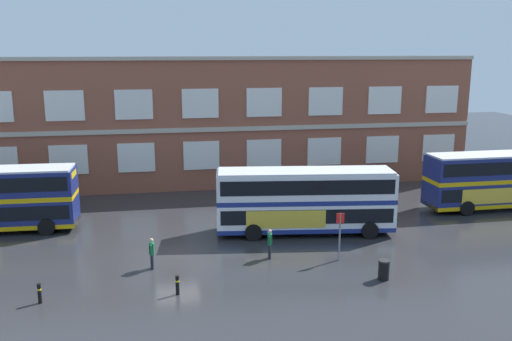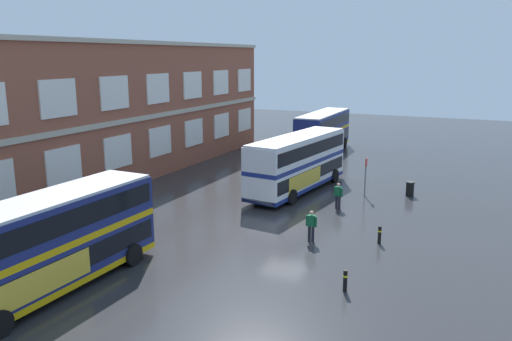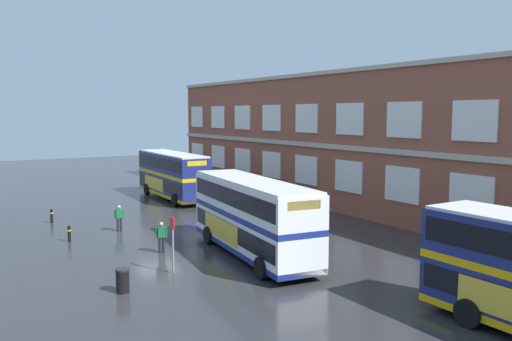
{
  "view_description": "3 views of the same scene",
  "coord_description": "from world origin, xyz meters",
  "px_view_note": "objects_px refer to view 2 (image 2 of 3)",
  "views": [
    {
      "loc": [
        -0.63,
        -29.89,
        11.43
      ],
      "look_at": [
        5.2,
        3.38,
        3.91
      ],
      "focal_mm": 38.63,
      "sensor_mm": 36.0,
      "label": 1
    },
    {
      "loc": [
        -25.91,
        -10.14,
        9.7
      ],
      "look_at": [
        3.17,
        3.31,
        2.45
      ],
      "focal_mm": 35.78,
      "sensor_mm": 36.0,
      "label": 2
    },
    {
      "loc": [
        31.51,
        -11.92,
        7.57
      ],
      "look_at": [
        3.92,
        5.1,
        4.02
      ],
      "focal_mm": 36.8,
      "sensor_mm": 36.0,
      "label": 3
    }
  ],
  "objects_px": {
    "waiting_passenger": "(338,195)",
    "double_decker_middle": "(298,162)",
    "double_decker_near": "(45,244)",
    "station_litter_bin": "(410,189)",
    "bus_stand_flag": "(366,173)",
    "safety_bollard_west": "(380,235)",
    "second_passenger": "(311,225)",
    "safety_bollard_east": "(345,280)",
    "double_decker_far": "(323,132)"
  },
  "relations": [
    {
      "from": "waiting_passenger",
      "to": "double_decker_middle",
      "type": "bearing_deg",
      "value": 52.2
    },
    {
      "from": "double_decker_near",
      "to": "station_litter_bin",
      "type": "xyz_separation_m",
      "value": [
        21.88,
        -11.41,
        -1.63
      ]
    },
    {
      "from": "double_decker_middle",
      "to": "station_litter_bin",
      "type": "relative_size",
      "value": 10.9
    },
    {
      "from": "waiting_passenger",
      "to": "bus_stand_flag",
      "type": "distance_m",
      "value": 3.89
    },
    {
      "from": "safety_bollard_west",
      "to": "double_decker_middle",
      "type": "bearing_deg",
      "value": 42.87
    },
    {
      "from": "waiting_passenger",
      "to": "station_litter_bin",
      "type": "distance_m",
      "value": 6.37
    },
    {
      "from": "second_passenger",
      "to": "waiting_passenger",
      "type": "bearing_deg",
      "value": 3.17
    },
    {
      "from": "safety_bollard_east",
      "to": "double_decker_far",
      "type": "bearing_deg",
      "value": 19.22
    },
    {
      "from": "safety_bollard_east",
      "to": "double_decker_middle",
      "type": "bearing_deg",
      "value": 27.32
    },
    {
      "from": "safety_bollard_east",
      "to": "safety_bollard_west",
      "type": "bearing_deg",
      "value": -1.5
    },
    {
      "from": "waiting_passenger",
      "to": "safety_bollard_east",
      "type": "relative_size",
      "value": 1.79
    },
    {
      "from": "waiting_passenger",
      "to": "station_litter_bin",
      "type": "bearing_deg",
      "value": -36.38
    },
    {
      "from": "double_decker_near",
      "to": "double_decker_middle",
      "type": "bearing_deg",
      "value": -10.69
    },
    {
      "from": "double_decker_near",
      "to": "safety_bollard_east",
      "type": "distance_m",
      "value": 12.52
    },
    {
      "from": "double_decker_middle",
      "to": "safety_bollard_east",
      "type": "height_order",
      "value": "double_decker_middle"
    },
    {
      "from": "second_passenger",
      "to": "double_decker_near",
      "type": "bearing_deg",
      "value": 142.29
    },
    {
      "from": "waiting_passenger",
      "to": "safety_bollard_west",
      "type": "xyz_separation_m",
      "value": [
        -5.2,
        -3.73,
        -0.44
      ]
    },
    {
      "from": "bus_stand_flag",
      "to": "waiting_passenger",
      "type": "bearing_deg",
      "value": 166.57
    },
    {
      "from": "double_decker_near",
      "to": "safety_bollard_west",
      "type": "bearing_deg",
      "value": -44.55
    },
    {
      "from": "bus_stand_flag",
      "to": "safety_bollard_east",
      "type": "distance_m",
      "value": 15.45
    },
    {
      "from": "waiting_passenger",
      "to": "second_passenger",
      "type": "distance_m",
      "value": 6.42
    },
    {
      "from": "station_litter_bin",
      "to": "safety_bollard_east",
      "type": "distance_m",
      "value": 16.56
    },
    {
      "from": "safety_bollard_west",
      "to": "double_decker_near",
      "type": "bearing_deg",
      "value": 135.45
    },
    {
      "from": "station_litter_bin",
      "to": "waiting_passenger",
      "type": "bearing_deg",
      "value": 143.62
    },
    {
      "from": "double_decker_near",
      "to": "safety_bollard_west",
      "type": "relative_size",
      "value": 11.65
    },
    {
      "from": "station_litter_bin",
      "to": "safety_bollard_east",
      "type": "height_order",
      "value": "station_litter_bin"
    },
    {
      "from": "double_decker_middle",
      "to": "waiting_passenger",
      "type": "height_order",
      "value": "double_decker_middle"
    },
    {
      "from": "double_decker_middle",
      "to": "bus_stand_flag",
      "type": "distance_m",
      "value": 4.88
    },
    {
      "from": "waiting_passenger",
      "to": "double_decker_near",
      "type": "bearing_deg",
      "value": 155.48
    },
    {
      "from": "safety_bollard_west",
      "to": "second_passenger",
      "type": "bearing_deg",
      "value": 109.71
    },
    {
      "from": "second_passenger",
      "to": "double_decker_far",
      "type": "bearing_deg",
      "value": 16.17
    },
    {
      "from": "double_decker_far",
      "to": "station_litter_bin",
      "type": "height_order",
      "value": "double_decker_far"
    },
    {
      "from": "double_decker_near",
      "to": "double_decker_middle",
      "type": "height_order",
      "value": "same"
    },
    {
      "from": "double_decker_near",
      "to": "second_passenger",
      "type": "distance_m",
      "value": 13.14
    },
    {
      "from": "double_decker_near",
      "to": "waiting_passenger",
      "type": "height_order",
      "value": "double_decker_near"
    },
    {
      "from": "double_decker_near",
      "to": "bus_stand_flag",
      "type": "height_order",
      "value": "double_decker_near"
    },
    {
      "from": "bus_stand_flag",
      "to": "double_decker_near",
      "type": "bearing_deg",
      "value": 157.38
    },
    {
      "from": "double_decker_middle",
      "to": "second_passenger",
      "type": "bearing_deg",
      "value": -155.7
    },
    {
      "from": "safety_bollard_west",
      "to": "bus_stand_flag",
      "type": "bearing_deg",
      "value": 17.68
    },
    {
      "from": "double_decker_middle",
      "to": "waiting_passenger",
      "type": "relative_size",
      "value": 6.61
    },
    {
      "from": "double_decker_far",
      "to": "safety_bollard_west",
      "type": "relative_size",
      "value": 11.61
    },
    {
      "from": "double_decker_near",
      "to": "safety_bollard_east",
      "type": "height_order",
      "value": "double_decker_near"
    },
    {
      "from": "double_decker_far",
      "to": "safety_bollard_west",
      "type": "bearing_deg",
      "value": -155.88
    },
    {
      "from": "double_decker_middle",
      "to": "safety_bollard_east",
      "type": "distance_m",
      "value": 16.38
    },
    {
      "from": "double_decker_near",
      "to": "safety_bollard_east",
      "type": "bearing_deg",
      "value": -64.65
    },
    {
      "from": "double_decker_far",
      "to": "waiting_passenger",
      "type": "relative_size",
      "value": 6.49
    },
    {
      "from": "safety_bollard_west",
      "to": "waiting_passenger",
      "type": "bearing_deg",
      "value": 35.67
    },
    {
      "from": "double_decker_middle",
      "to": "double_decker_far",
      "type": "relative_size",
      "value": 1.02
    },
    {
      "from": "second_passenger",
      "to": "safety_bollard_east",
      "type": "distance_m",
      "value": 5.99
    },
    {
      "from": "double_decker_far",
      "to": "second_passenger",
      "type": "xyz_separation_m",
      "value": [
        -24.84,
        -7.2,
        -1.22
      ]
    }
  ]
}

